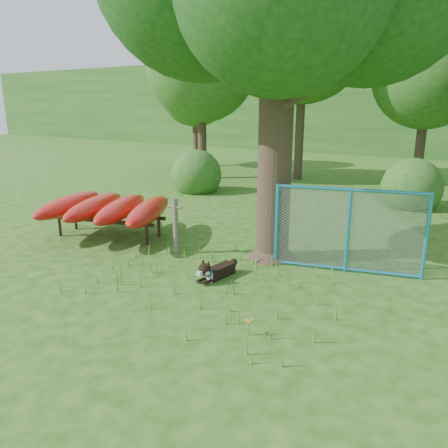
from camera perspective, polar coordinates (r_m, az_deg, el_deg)
The scene contains 13 objects.
ground at distance 7.30m, azimuth -6.49°, elevation -9.50°, with size 80.00×80.00×0.00m, color #204D0F.
wooden_post at distance 9.17m, azimuth -6.34°, elevation -0.08°, with size 0.32×0.12×1.19m.
kayak_rack at distance 10.62m, azimuth -14.95°, elevation 2.07°, with size 3.64×3.26×0.92m.
husky_dog at distance 7.92m, azimuth -1.19°, elevation -6.14°, with size 0.34×0.98×0.44m.
fence_section at distance 8.39m, azimuth 15.89°, elevation -0.81°, with size 2.67×0.76×2.67m.
wildflower_clump at distance 6.10m, azimuth 3.23°, elevation -12.68°, with size 0.11×0.10×0.24m.
bg_tree_a at distance 18.58m, azimuth -2.99°, elevation 19.80°, with size 4.40×4.40×6.70m.
bg_tree_b at distance 18.74m, azimuth 10.40°, elevation 23.01°, with size 5.20×5.20×8.22m.
bg_tree_c at distance 18.34m, azimuth 25.16°, elevation 17.31°, with size 4.00×4.00×6.12m.
bg_tree_f at distance 22.43m, azimuth -3.76°, elevation 17.10°, with size 3.60×3.60×5.55m.
shrub_left at distance 15.92m, azimuth -3.59°, elevation 4.30°, with size 1.80×1.80×1.80m, color #25581C.
shrub_mid at distance 14.61m, azimuth 23.05°, elevation 2.07°, with size 1.80×1.80×1.80m, color #25581C.
wooded_hillside at distance 33.37m, azimuth 26.08°, elevation 13.82°, with size 80.00×12.00×6.00m, color #25581C.
Camera 1 is at (4.22, -5.11, 3.07)m, focal length 35.00 mm.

